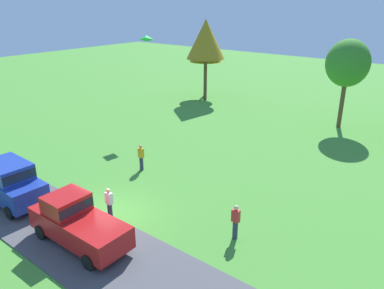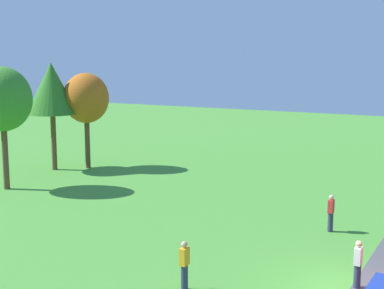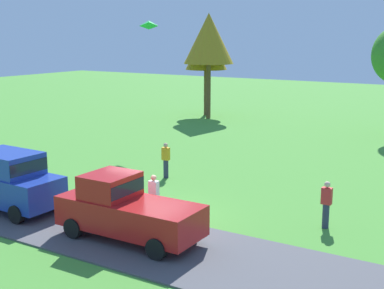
{
  "view_description": "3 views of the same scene",
  "coord_description": "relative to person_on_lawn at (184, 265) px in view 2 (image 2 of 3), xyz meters",
  "views": [
    {
      "loc": [
        13.38,
        -10.29,
        10.21
      ],
      "look_at": [
        0.82,
        5.65,
        2.34
      ],
      "focal_mm": 35.0,
      "sensor_mm": 36.0,
      "label": 1
    },
    {
      "loc": [
        -17.4,
        -3.86,
        7.69
      ],
      "look_at": [
        0.6,
        6.43,
        4.42
      ],
      "focal_mm": 50.0,
      "sensor_mm": 36.0,
      "label": 2
    },
    {
      "loc": [
        11.43,
        -15.57,
        6.78
      ],
      "look_at": [
        -0.31,
        3.42,
        2.14
      ],
      "focal_mm": 50.0,
      "sensor_mm": 36.0,
      "label": 3
    }
  ],
  "objects": [
    {
      "name": "tree_left_of_center",
      "position": [
        14.48,
        16.64,
        4.13
      ],
      "size": [
        3.23,
        3.23,
        6.82
      ],
      "color": "brown",
      "rests_on": "ground"
    },
    {
      "name": "person_watching_sky",
      "position": [
        2.94,
        -5.06,
        0.0
      ],
      "size": [
        0.36,
        0.24,
        1.71
      ],
      "color": "#2D334C",
      "rests_on": "ground"
    },
    {
      "name": "person_beside_suv",
      "position": [
        8.65,
        -2.58,
        0.0
      ],
      "size": [
        0.36,
        0.24,
        1.71
      ],
      "color": "#2D334C",
      "rests_on": "ground"
    },
    {
      "name": "tree_right_of_center",
      "position": [
        12.8,
        18.27,
        4.85
      ],
      "size": [
        3.58,
        3.58,
        7.55
      ],
      "color": "brown",
      "rests_on": "ground"
    },
    {
      "name": "person_on_lawn",
      "position": [
        0.0,
        0.0,
        0.0
      ],
      "size": [
        0.36,
        0.24,
        1.71
      ],
      "color": "#2D334C",
      "rests_on": "ground"
    },
    {
      "name": "tree_center_back",
      "position": [
        7.05,
        16.63,
        4.52
      ],
      "size": [
        3.48,
        3.48,
        7.35
      ],
      "color": "brown",
      "rests_on": "ground"
    }
  ]
}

